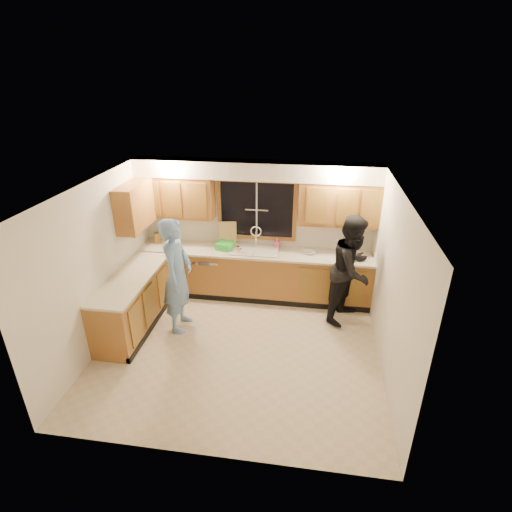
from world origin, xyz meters
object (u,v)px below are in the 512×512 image
(soap_bottle, at_px, (277,243))
(bowl, at_px, (310,252))
(sink, at_px, (254,254))
(dish_crate, at_px, (225,246))
(stove, at_px, (118,322))
(woman, at_px, (352,269))
(man, at_px, (177,276))
(knife_block, at_px, (158,238))
(dishwasher, at_px, (210,273))

(soap_bottle, xyz_separation_m, bowl, (0.60, -0.16, -0.08))
(sink, height_order, dish_crate, sink)
(stove, distance_m, woman, 3.76)
(man, xyz_separation_m, woman, (2.74, 0.67, -0.03))
(stove, relative_size, woman, 0.49)
(knife_block, height_order, soap_bottle, soap_bottle)
(sink, distance_m, bowl, 0.99)
(dishwasher, bearing_deg, man, -99.68)
(man, relative_size, knife_block, 9.57)
(dishwasher, distance_m, man, 1.29)
(soap_bottle, bearing_deg, dishwasher, -170.53)
(soap_bottle, bearing_deg, woman, -27.84)
(dishwasher, relative_size, soap_bottle, 4.01)
(sink, bearing_deg, woman, -16.37)
(woman, distance_m, soap_bottle, 1.48)
(sink, height_order, man, man)
(dishwasher, bearing_deg, dish_crate, 2.27)
(stove, distance_m, bowl, 3.38)
(man, relative_size, dish_crate, 6.83)
(dish_crate, bearing_deg, stove, -124.69)
(sink, xyz_separation_m, stove, (-1.80, -1.82, -0.41))
(man, distance_m, bowl, 2.36)
(sink, height_order, stove, sink)
(man, distance_m, woman, 2.82)
(stove, distance_m, dish_crate, 2.28)
(knife_block, bearing_deg, bowl, -21.42)
(dish_crate, height_order, bowl, dish_crate)
(man, bearing_deg, soap_bottle, -46.79)
(stove, xyz_separation_m, man, (0.75, 0.66, 0.50))
(sink, height_order, knife_block, sink)
(soap_bottle, bearing_deg, man, -136.51)
(sink, relative_size, stove, 0.96)
(dish_crate, relative_size, soap_bottle, 1.36)
(sink, height_order, soap_bottle, sink)
(sink, xyz_separation_m, soap_bottle, (0.39, 0.19, 0.16))
(stove, xyz_separation_m, knife_block, (-0.05, 1.93, 0.57))
(dishwasher, distance_m, soap_bottle, 1.40)
(woman, bearing_deg, sink, 102.52)
(stove, bearing_deg, dish_crate, 55.31)
(dish_crate, bearing_deg, bowl, 1.10)
(dishwasher, height_order, soap_bottle, soap_bottle)
(woman, distance_m, dish_crate, 2.28)
(sink, distance_m, dishwasher, 0.96)
(stove, relative_size, dish_crate, 3.24)
(dishwasher, relative_size, knife_block, 4.14)
(woman, height_order, knife_block, woman)
(stove, height_order, man, man)
(knife_block, distance_m, bowl, 2.84)
(dishwasher, xyz_separation_m, man, (-0.20, -1.15, 0.54))
(knife_block, distance_m, dish_crate, 1.32)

